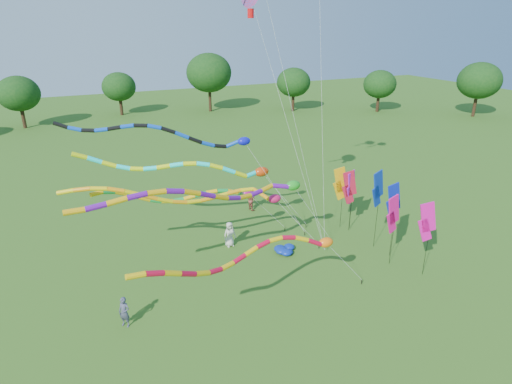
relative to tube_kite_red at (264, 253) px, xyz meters
name	(u,v)px	position (x,y,z in m)	size (l,w,h in m)	color
ground	(326,297)	(4.28, 0.93, -4.28)	(160.00, 160.00, 0.00)	#265B18
tree_ring	(427,187)	(10.56, 0.90, 1.24)	(114.75, 117.74, 9.69)	#382314
tube_kite_red	(264,253)	(0.00, 0.00, 0.00)	(12.87, 2.88, 6.26)	black
tube_kite_orange	(200,196)	(-0.84, 6.76, 0.44)	(14.86, 1.97, 6.69)	black
tube_kite_purple	(226,193)	(-0.13, 4.40, 1.38)	(15.75, 3.11, 7.50)	black
tube_kite_blue	(176,136)	(-1.29, 9.78, 3.36)	(14.67, 4.44, 9.16)	black
tube_kite_cyan	(199,168)	(0.08, 9.93, 1.02)	(14.68, 2.89, 7.35)	black
tube_kite_green	(198,195)	(-0.50, 8.43, -0.16)	(12.51, 1.19, 6.04)	black
banner_pole_blue_b	(378,189)	(10.12, 4.37, -0.08)	(1.14, 0.37, 5.48)	black
banner_pole_magenta_b	(427,222)	(10.57, 0.53, -0.80)	(1.13, 0.44, 4.75)	black
banner_pole_blue_a	(393,202)	(10.23, 2.99, -0.45)	(1.16, 0.10, 5.10)	black
banner_pole_red	(349,188)	(10.03, 7.15, -0.93)	(1.16, 0.29, 4.61)	black
banner_pole_violet	(351,187)	(10.29, 7.26, -1.00)	(1.10, 0.54, 4.54)	black
banner_pole_orange	(340,184)	(9.75, 7.84, -0.85)	(1.16, 0.29, 4.70)	black
banner_pole_magenta_a	(393,215)	(9.58, 2.20, -0.84)	(1.16, 0.28, 4.71)	black
blue_nylon_heap	(289,249)	(4.83, 6.13, -4.09)	(1.30, 1.20, 0.45)	#0B2899
person_a	(230,234)	(1.57, 8.53, -3.41)	(0.85, 0.55, 1.74)	beige
person_b	(124,312)	(-6.12, 3.05, -3.47)	(0.60, 0.39, 1.63)	#40425A
person_c	(251,200)	(5.35, 13.42, -3.46)	(0.80, 0.62, 1.64)	brown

